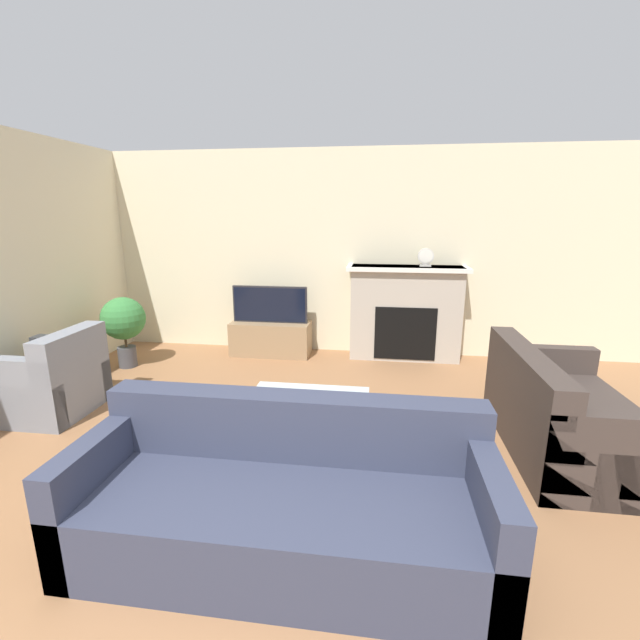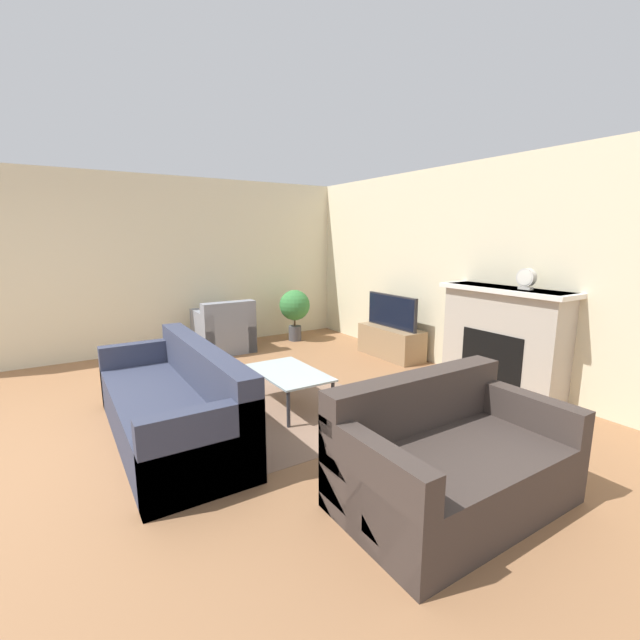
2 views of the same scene
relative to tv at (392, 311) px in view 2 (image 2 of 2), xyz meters
name	(u,v)px [view 2 (image 2 of 2)]	position (x,y,z in m)	size (l,w,h in m)	color
ground_plane	(17,462)	(0.74, -4.61, -0.70)	(20.00, 20.00, 0.00)	#936642
wall_back	(449,269)	(0.74, 0.33, 0.65)	(8.92, 0.06, 2.70)	beige
wall_left	(200,264)	(-2.25, -2.16, 0.65)	(0.06, 7.91, 2.70)	beige
area_rug	(287,406)	(0.88, -2.23, -0.69)	(2.19, 1.79, 0.00)	#896B56
fireplace	(503,338)	(1.79, 0.10, -0.06)	(1.53, 0.45, 1.22)	#B2A899
tv_stand	(391,342)	(0.00, 0.00, -0.47)	(1.06, 0.43, 0.45)	#997A56
tv	(392,311)	(0.00, 0.00, 0.00)	(1.00, 0.06, 0.49)	#232328
couch_sectional	(174,406)	(0.95, -3.41, -0.41)	(2.28, 0.86, 0.82)	#33384C
couch_loveseat	(449,462)	(2.93, -2.07, -0.41)	(0.94, 1.56, 0.82)	#3D332D
armchair_by_window	(224,332)	(-1.63, -2.01, -0.39)	(0.76, 0.82, 0.82)	gray
coffee_table	(289,375)	(0.88, -2.20, -0.35)	(0.99, 0.59, 0.39)	#333338
potted_plant	(295,307)	(-1.67, -0.73, -0.11)	(0.52, 0.52, 0.89)	#47474C
mantel_clock	(526,278)	(2.01, 0.10, 0.65)	(0.20, 0.07, 0.23)	beige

